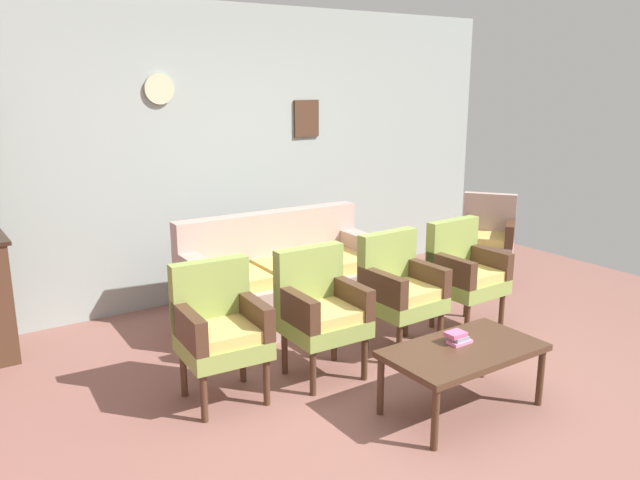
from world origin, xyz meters
TOP-DOWN VIEW (x-y plane):
  - ground_plane at (0.00, 0.00)m, footprint 7.68×7.68m
  - wall_back_with_decor at (0.00, 2.63)m, footprint 6.40×0.09m
  - floral_couch at (0.09, 1.70)m, footprint 1.76×0.86m
  - armchair_near_couch_end at (-0.99, 0.70)m, footprint 0.55×0.52m
  - armchair_by_doorway at (-0.26, 0.63)m, footprint 0.53×0.51m
  - armchair_row_middle at (0.50, 0.67)m, footprint 0.53×0.50m
  - armchair_near_cabinet at (1.23, 0.69)m, footprint 0.53×0.50m
  - wingback_chair_by_fireplace at (2.32, 1.42)m, footprint 0.71×0.71m
  - coffee_table at (0.19, -0.29)m, footprint 1.00×0.56m
  - book_stack_on_table at (0.22, -0.21)m, footprint 0.16×0.12m

SIDE VIEW (x-z plane):
  - ground_plane at x=0.00m, z-range 0.00..0.00m
  - floral_couch at x=0.09m, z-range -0.12..0.78m
  - coffee_table at x=0.19m, z-range 0.17..0.59m
  - book_stack_on_table at x=0.22m, z-range 0.42..0.49m
  - armchair_near_couch_end at x=-0.99m, z-range 0.05..0.95m
  - armchair_by_doorway at x=-0.26m, z-range 0.05..0.95m
  - armchair_row_middle at x=0.50m, z-range 0.05..0.95m
  - armchair_near_cabinet at x=1.23m, z-range 0.05..0.95m
  - wingback_chair_by_fireplace at x=2.32m, z-range 0.05..0.95m
  - wall_back_with_decor at x=0.00m, z-range 0.00..2.70m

